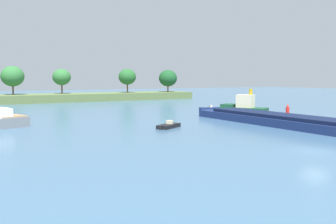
# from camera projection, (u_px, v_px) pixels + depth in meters

# --- Properties ---
(ground_plane) EXTENTS (400.00, 400.00, 0.00)m
(ground_plane) POSITION_uv_depth(u_px,v_px,m) (316.00, 151.00, 35.03)
(ground_plane) COLOR #3D607F
(treeline_island) EXTENTS (72.60, 13.29, 10.37)m
(treeline_island) POSITION_uv_depth(u_px,v_px,m) (81.00, 91.00, 113.37)
(treeline_island) COLOR #566B3D
(treeline_island) RESTS_ON ground
(tugboat) EXTENTS (7.75, 9.89, 4.83)m
(tugboat) POSITION_uv_depth(u_px,v_px,m) (243.00, 106.00, 75.14)
(tugboat) COLOR #19472D
(tugboat) RESTS_ON ground
(cargo_barge) EXTENTS (5.69, 34.66, 5.78)m
(cargo_barge) POSITION_uv_depth(u_px,v_px,m) (288.00, 120.00, 53.01)
(cargo_barge) COLOR navy
(cargo_barge) RESTS_ON ground
(fishing_skiff) EXTENTS (4.44, 3.60, 1.02)m
(fishing_skiff) POSITION_uv_depth(u_px,v_px,m) (169.00, 126.00, 51.59)
(fishing_skiff) COLOR black
(fishing_skiff) RESTS_ON ground
(small_motorboat) EXTENTS (6.18, 3.04, 1.03)m
(small_motorboat) POSITION_uv_depth(u_px,v_px,m) (213.00, 108.00, 81.75)
(small_motorboat) COLOR navy
(small_motorboat) RESTS_ON ground
(channel_buoy_red) EXTENTS (0.70, 0.70, 1.90)m
(channel_buoy_red) POSITION_uv_depth(u_px,v_px,m) (288.00, 109.00, 73.42)
(channel_buoy_red) COLOR red
(channel_buoy_red) RESTS_ON ground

